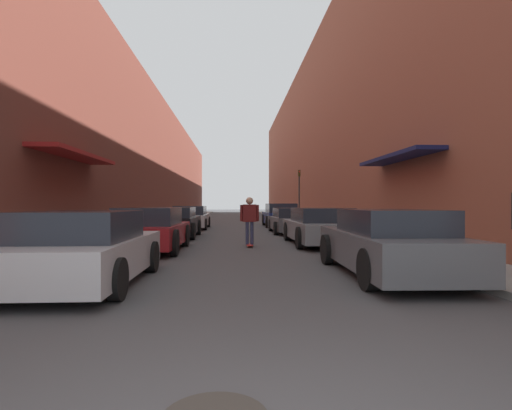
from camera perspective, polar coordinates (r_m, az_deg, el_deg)
ground at (r=27.36m, az=-2.70°, el=-2.74°), size 142.32×142.32×0.00m
curb_strip_left at (r=34.11m, az=-10.60°, el=-2.07°), size 1.80×64.69×0.12m
curb_strip_right at (r=34.16m, az=5.03°, el=-2.06°), size 1.80×64.69×0.12m
building_row_left at (r=34.73m, az=-15.38°, el=5.63°), size 4.90×64.69×9.40m
building_row_right at (r=35.07m, az=9.79°, el=8.88°), size 4.90×64.69×13.40m
parked_car_left_0 at (r=7.43m, az=-23.43°, el=-5.85°), size 1.98×3.93×1.26m
parked_car_left_1 at (r=12.06m, az=-14.92°, el=-3.47°), size 1.95×3.96×1.27m
parked_car_left_2 at (r=16.81m, az=-11.72°, el=-2.46°), size 2.01×4.08×1.25m
parked_car_left_3 at (r=22.60m, az=-9.31°, el=-1.80°), size 1.98×4.62×1.27m
parked_car_right_0 at (r=8.17m, az=18.29°, el=-5.17°), size 1.88×4.58×1.27m
parked_car_right_1 at (r=13.76m, az=9.10°, el=-3.05°), size 2.03×4.72×1.25m
parked_car_right_2 at (r=19.04m, az=5.26°, el=-2.27°), size 2.04×4.27×1.19m
parked_car_right_3 at (r=24.41m, az=3.52°, el=-1.50°), size 2.02×4.52×1.41m
skateboarder at (r=12.89m, az=-0.93°, el=-1.64°), size 0.61×0.78×1.60m
traffic_light at (r=28.63m, az=6.19°, el=2.15°), size 0.16×0.22×3.68m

